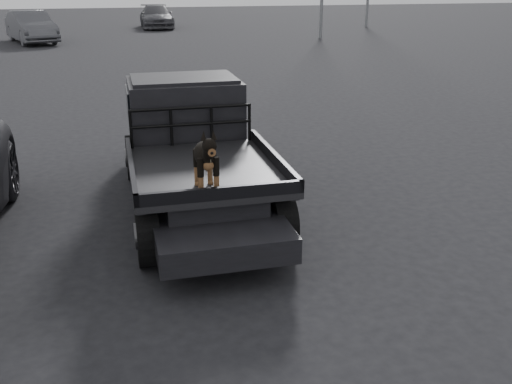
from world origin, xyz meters
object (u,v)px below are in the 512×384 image
object	(u,v)px
dog	(206,160)
distant_car_a	(31,27)
distant_car_b	(156,17)
flatbed_ute	(195,177)

from	to	relation	value
dog	distant_car_a	world-z (taller)	dog
distant_car_b	distant_car_a	bearing A→B (deg)	-132.80
dog	distant_car_b	world-z (taller)	dog
dog	distant_car_a	bearing A→B (deg)	100.43
flatbed_ute	dog	xyz separation A→B (m)	(-0.11, -1.77, 0.83)
flatbed_ute	dog	bearing A→B (deg)	-93.64
dog	distant_car_b	bearing A→B (deg)	86.23
flatbed_ute	distant_car_a	bearing A→B (deg)	101.43
flatbed_ute	dog	distance (m)	1.96
distant_car_a	distant_car_b	xyz separation A→B (m)	(6.97, 7.37, -0.07)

